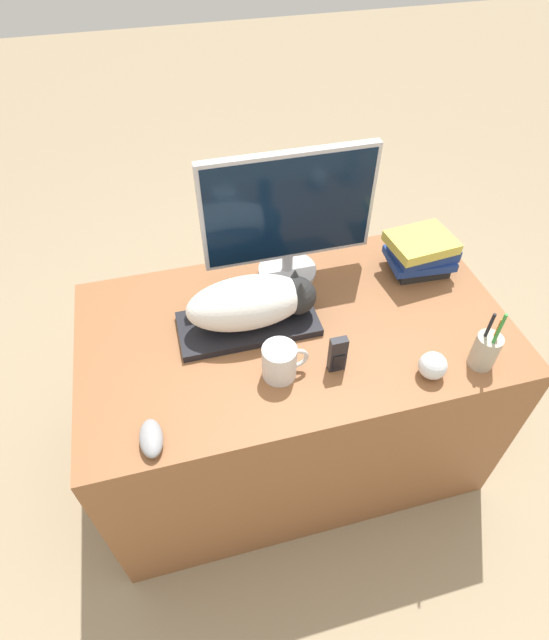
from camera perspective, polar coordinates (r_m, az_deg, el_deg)
ground_plane at (r=1.94m, az=4.99°, el=-23.11°), size 12.00×12.00×0.00m
desk at (r=1.79m, az=2.04°, el=-8.48°), size 1.30×0.73×0.71m
keyboard at (r=1.50m, az=-3.02°, el=-0.44°), size 0.42×0.19×0.02m
cat at (r=1.45m, az=-2.25°, el=2.13°), size 0.39×0.17×0.15m
monitor at (r=1.55m, az=1.65°, el=12.11°), size 0.54×0.19×0.44m
computer_mouse at (r=1.29m, az=-13.91°, el=-12.98°), size 0.06×0.11×0.04m
coffee_mug at (r=1.35m, az=0.67°, el=-4.78°), size 0.13×0.09×0.11m
pen_cup at (r=1.49m, az=22.97°, el=-3.18°), size 0.07×0.07×0.21m
baseball at (r=1.43m, az=17.64°, el=-4.99°), size 0.08×0.08×0.08m
phone at (r=1.37m, az=7.22°, el=-3.94°), size 0.05×0.03×0.12m
book_stack at (r=1.72m, az=16.40°, el=7.35°), size 0.23×0.18×0.14m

